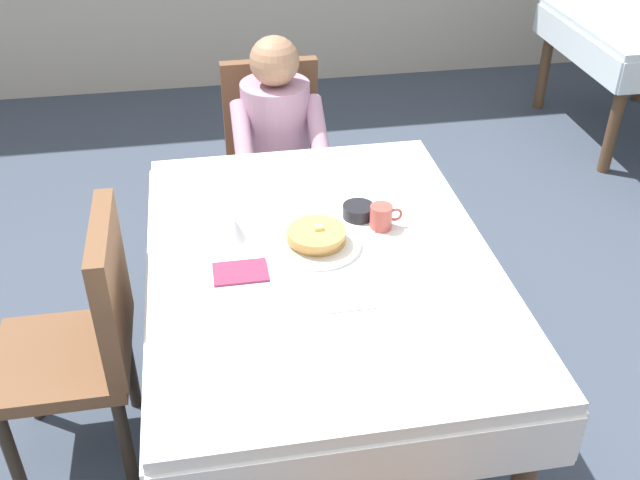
{
  "coord_description": "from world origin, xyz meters",
  "views": [
    {
      "loc": [
        -0.34,
        -1.92,
        2.12
      ],
      "look_at": [
        -0.0,
        0.02,
        0.79
      ],
      "focal_mm": 41.61,
      "sensor_mm": 36.0,
      "label": 1
    }
  ],
  "objects_px": {
    "bowl_butter": "(358,211)",
    "syrup_pitcher": "(235,229)",
    "knife_right_of_plate": "(375,244)",
    "spoon_near_edge": "(351,310)",
    "diner_person": "(277,138)",
    "breakfast_stack": "(316,235)",
    "chair_left_side": "(87,332)",
    "plate_breakfast": "(318,245)",
    "fork_left_of_plate": "(261,255)",
    "chair_diner": "(274,151)",
    "cup_coffee": "(382,217)",
    "dining_table_main": "(321,278)"
  },
  "relations": [
    {
      "from": "bowl_butter",
      "to": "syrup_pitcher",
      "type": "height_order",
      "value": "syrup_pitcher"
    },
    {
      "from": "knife_right_of_plate",
      "to": "spoon_near_edge",
      "type": "xyz_separation_m",
      "value": [
        -0.15,
        -0.32,
        0.0
      ]
    },
    {
      "from": "diner_person",
      "to": "breakfast_stack",
      "type": "relative_size",
      "value": 5.53
    },
    {
      "from": "chair_left_side",
      "to": "breakfast_stack",
      "type": "distance_m",
      "value": 0.81
    },
    {
      "from": "plate_breakfast",
      "to": "breakfast_stack",
      "type": "relative_size",
      "value": 1.38
    },
    {
      "from": "syrup_pitcher",
      "to": "knife_right_of_plate",
      "type": "relative_size",
      "value": 0.4
    },
    {
      "from": "diner_person",
      "to": "fork_left_of_plate",
      "type": "xyz_separation_m",
      "value": [
        -0.18,
        -0.98,
        0.07
      ]
    },
    {
      "from": "chair_left_side",
      "to": "fork_left_of_plate",
      "type": "relative_size",
      "value": 5.17
    },
    {
      "from": "diner_person",
      "to": "bowl_butter",
      "type": "relative_size",
      "value": 10.18
    },
    {
      "from": "chair_left_side",
      "to": "syrup_pitcher",
      "type": "height_order",
      "value": "chair_left_side"
    },
    {
      "from": "bowl_butter",
      "to": "chair_left_side",
      "type": "bearing_deg",
      "value": -167.37
    },
    {
      "from": "diner_person",
      "to": "bowl_butter",
      "type": "height_order",
      "value": "diner_person"
    },
    {
      "from": "chair_diner",
      "to": "knife_right_of_plate",
      "type": "height_order",
      "value": "chair_diner"
    },
    {
      "from": "breakfast_stack",
      "to": "spoon_near_edge",
      "type": "xyz_separation_m",
      "value": [
        0.04,
        -0.34,
        -0.04
      ]
    },
    {
      "from": "spoon_near_edge",
      "to": "bowl_butter",
      "type": "bearing_deg",
      "value": 75.08
    },
    {
      "from": "breakfast_stack",
      "to": "knife_right_of_plate",
      "type": "height_order",
      "value": "breakfast_stack"
    },
    {
      "from": "chair_left_side",
      "to": "fork_left_of_plate",
      "type": "bearing_deg",
      "value": -86.82
    },
    {
      "from": "breakfast_stack",
      "to": "knife_right_of_plate",
      "type": "relative_size",
      "value": 1.01
    },
    {
      "from": "chair_diner",
      "to": "diner_person",
      "type": "height_order",
      "value": "diner_person"
    },
    {
      "from": "bowl_butter",
      "to": "knife_right_of_plate",
      "type": "distance_m",
      "value": 0.18
    },
    {
      "from": "bowl_butter",
      "to": "knife_right_of_plate",
      "type": "height_order",
      "value": "bowl_butter"
    },
    {
      "from": "bowl_butter",
      "to": "knife_right_of_plate",
      "type": "xyz_separation_m",
      "value": [
        0.02,
        -0.18,
        -0.02
      ]
    },
    {
      "from": "breakfast_stack",
      "to": "cup_coffee",
      "type": "bearing_deg",
      "value": 17.42
    },
    {
      "from": "spoon_near_edge",
      "to": "plate_breakfast",
      "type": "bearing_deg",
      "value": 96.54
    },
    {
      "from": "dining_table_main",
      "to": "breakfast_stack",
      "type": "relative_size",
      "value": 7.53
    },
    {
      "from": "knife_right_of_plate",
      "to": "spoon_near_edge",
      "type": "height_order",
      "value": "same"
    },
    {
      "from": "knife_right_of_plate",
      "to": "syrup_pitcher",
      "type": "bearing_deg",
      "value": 82.24
    },
    {
      "from": "chair_diner",
      "to": "bowl_butter",
      "type": "bearing_deg",
      "value": 100.95
    },
    {
      "from": "chair_left_side",
      "to": "spoon_near_edge",
      "type": "relative_size",
      "value": 6.2
    },
    {
      "from": "chair_left_side",
      "to": "knife_right_of_plate",
      "type": "bearing_deg",
      "value": -88.08
    },
    {
      "from": "cup_coffee",
      "to": "spoon_near_edge",
      "type": "relative_size",
      "value": 0.75
    },
    {
      "from": "chair_left_side",
      "to": "cup_coffee",
      "type": "distance_m",
      "value": 1.04
    },
    {
      "from": "plate_breakfast",
      "to": "cup_coffee",
      "type": "bearing_deg",
      "value": 18.07
    },
    {
      "from": "diner_person",
      "to": "chair_left_side",
      "type": "bearing_deg",
      "value": 53.42
    },
    {
      "from": "dining_table_main",
      "to": "breakfast_stack",
      "type": "height_order",
      "value": "breakfast_stack"
    },
    {
      "from": "diner_person",
      "to": "plate_breakfast",
      "type": "relative_size",
      "value": 4.0
    },
    {
      "from": "plate_breakfast",
      "to": "syrup_pitcher",
      "type": "xyz_separation_m",
      "value": [
        -0.26,
        0.09,
        0.03
      ]
    },
    {
      "from": "chair_diner",
      "to": "cup_coffee",
      "type": "relative_size",
      "value": 8.23
    },
    {
      "from": "plate_breakfast",
      "to": "knife_right_of_plate",
      "type": "distance_m",
      "value": 0.19
    },
    {
      "from": "fork_left_of_plate",
      "to": "plate_breakfast",
      "type": "bearing_deg",
      "value": -82.4
    },
    {
      "from": "cup_coffee",
      "to": "knife_right_of_plate",
      "type": "bearing_deg",
      "value": -114.29
    },
    {
      "from": "plate_breakfast",
      "to": "fork_left_of_plate",
      "type": "height_order",
      "value": "plate_breakfast"
    },
    {
      "from": "chair_left_side",
      "to": "plate_breakfast",
      "type": "relative_size",
      "value": 3.32
    },
    {
      "from": "chair_left_side",
      "to": "breakfast_stack",
      "type": "height_order",
      "value": "chair_left_side"
    },
    {
      "from": "syrup_pitcher",
      "to": "spoon_near_edge",
      "type": "bearing_deg",
      "value": -55.23
    },
    {
      "from": "chair_left_side",
      "to": "syrup_pitcher",
      "type": "bearing_deg",
      "value": -73.83
    },
    {
      "from": "spoon_near_edge",
      "to": "breakfast_stack",
      "type": "bearing_deg",
      "value": 97.06
    },
    {
      "from": "chair_diner",
      "to": "syrup_pitcher",
      "type": "relative_size",
      "value": 11.62
    },
    {
      "from": "syrup_pitcher",
      "to": "cup_coffee",
      "type": "bearing_deg",
      "value": -2.12
    },
    {
      "from": "plate_breakfast",
      "to": "syrup_pitcher",
      "type": "relative_size",
      "value": 3.5
    }
  ]
}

